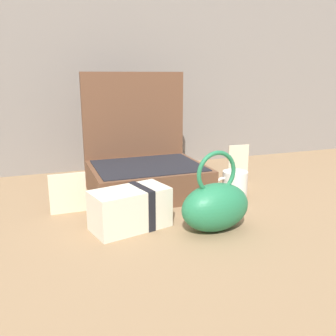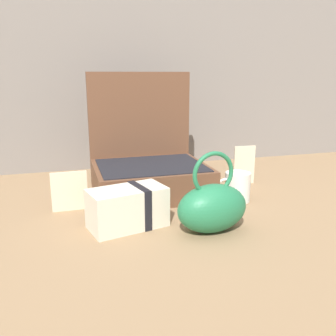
# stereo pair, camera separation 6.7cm
# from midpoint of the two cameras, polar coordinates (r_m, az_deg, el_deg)

# --- Properties ---
(ground_plane) EXTENTS (6.00, 6.00, 0.00)m
(ground_plane) POSITION_cam_midpoint_polar(r_m,az_deg,el_deg) (1.11, -1.57, -6.35)
(ground_plane) COLOR #8C6D4C
(open_suitcase) EXTENTS (0.37, 0.32, 0.40)m
(open_suitcase) POSITION_cam_midpoint_polar(r_m,az_deg,el_deg) (1.25, -5.25, 0.18)
(open_suitcase) COLOR brown
(open_suitcase) RESTS_ON ground_plane
(teal_pouch_handbag) EXTENTS (0.20, 0.13, 0.21)m
(teal_pouch_handbag) POSITION_cam_midpoint_polar(r_m,az_deg,el_deg) (0.94, 5.45, -5.90)
(teal_pouch_handbag) COLOR #237247
(teal_pouch_handbag) RESTS_ON ground_plane
(cream_toiletry_bag) EXTENTS (0.22, 0.15, 0.11)m
(cream_toiletry_bag) POSITION_cam_midpoint_polar(r_m,az_deg,el_deg) (0.97, -7.78, -6.34)
(cream_toiletry_bag) COLOR beige
(cream_toiletry_bag) RESTS_ON ground_plane
(coffee_mug) EXTENTS (0.12, 0.08, 0.09)m
(coffee_mug) POSITION_cam_midpoint_polar(r_m,az_deg,el_deg) (1.19, 8.74, -2.74)
(coffee_mug) COLOR silver
(coffee_mug) RESTS_ON ground_plane
(info_card_left) EXTENTS (0.10, 0.01, 0.12)m
(info_card_left) POSITION_cam_midpoint_polar(r_m,az_deg,el_deg) (1.10, -17.14, -3.84)
(info_card_left) COLOR beige
(info_card_left) RESTS_ON ground_plane
(poster_card_right) EXTENTS (0.08, 0.01, 0.14)m
(poster_card_right) POSITION_cam_midpoint_polar(r_m,az_deg,el_deg) (1.37, 9.58, 0.66)
(poster_card_right) COLOR beige
(poster_card_right) RESTS_ON ground_plane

